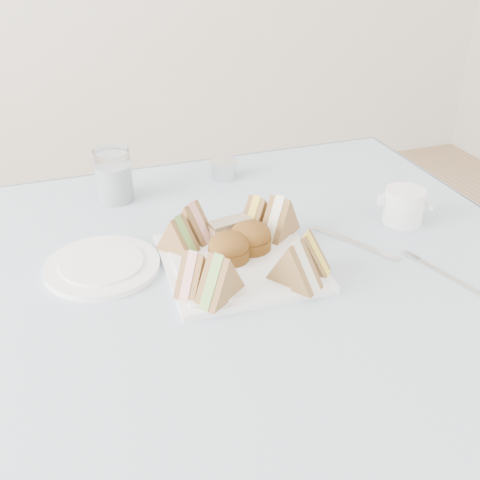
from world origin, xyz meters
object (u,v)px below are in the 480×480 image
object	(u,v)px
table	(257,436)
water_glass	(114,175)
serving_plate	(240,263)
creamer_jug	(404,206)

from	to	relation	value
table	water_glass	distance (m)	0.59
serving_plate	creamer_jug	size ratio (longest dim) A/B	3.34
table	creamer_jug	xyz separation A→B (m)	(0.33, 0.09, 0.41)
serving_plate	water_glass	xyz separation A→B (m)	(-0.16, 0.32, 0.05)
table	water_glass	size ratio (longest dim) A/B	8.34
serving_plate	table	bearing A→B (deg)	-62.24
water_glass	creamer_jug	bearing A→B (deg)	-28.93
creamer_jug	water_glass	bearing A→B (deg)	167.10
water_glass	creamer_jug	world-z (taller)	water_glass
serving_plate	water_glass	distance (m)	0.36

